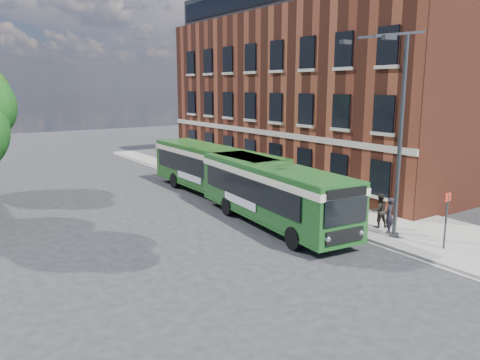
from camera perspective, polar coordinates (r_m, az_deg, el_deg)
ground at (r=20.15m, az=4.33°, el=-8.38°), size 120.00×120.00×0.00m
pavement at (r=30.34m, az=5.39°, el=-1.47°), size 6.00×48.00×0.15m
kerb_line at (r=28.57m, az=0.64°, el=-2.38°), size 0.12×48.00×0.01m
brick_office at (r=37.23m, az=10.14°, el=11.47°), size 12.10×26.00×14.20m
street_lamp at (r=21.11m, az=18.40°, el=5.34°), size 2.96×2.38×9.00m
bus_stop_sign at (r=21.07m, az=23.84°, el=-4.16°), size 0.35×0.08×2.52m
bus_front at (r=23.10m, az=3.96°, el=-1.06°), size 3.54×11.06×3.02m
bus_rear at (r=29.37m, az=-3.13°, el=1.63°), size 2.81×12.63×3.02m
pedestrian_a at (r=22.55m, az=17.69°, el=-4.13°), size 0.73×0.66×1.66m
pedestrian_b at (r=23.31m, az=16.62°, el=-3.58°), size 0.99×0.90×1.65m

